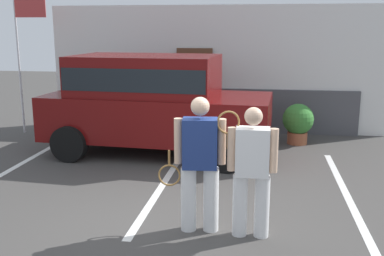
# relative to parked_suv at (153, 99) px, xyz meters

# --- Properties ---
(ground_plane) EXTENTS (40.00, 40.00, 0.00)m
(ground_plane) POSITION_rel_parked_suv_xyz_m (1.03, -3.33, -1.15)
(ground_plane) COLOR #423F3D
(parking_stripe_0) EXTENTS (0.12, 4.40, 0.01)m
(parking_stripe_0) POSITION_rel_parked_suv_xyz_m (-2.37, -1.83, -1.14)
(parking_stripe_0) COLOR silver
(parking_stripe_0) RESTS_ON ground_plane
(parking_stripe_1) EXTENTS (0.12, 4.40, 0.01)m
(parking_stripe_1) POSITION_rel_parked_suv_xyz_m (0.62, -1.83, -1.14)
(parking_stripe_1) COLOR silver
(parking_stripe_1) RESTS_ON ground_plane
(parking_stripe_2) EXTENTS (0.12, 4.40, 0.01)m
(parking_stripe_2) POSITION_rel_parked_suv_xyz_m (3.62, -1.83, -1.14)
(parking_stripe_2) COLOR silver
(parking_stripe_2) RESTS_ON ground_plane
(house_frontage) EXTENTS (8.46, 0.40, 3.15)m
(house_frontage) POSITION_rel_parked_suv_xyz_m (1.02, 2.46, 0.33)
(house_frontage) COLOR white
(house_frontage) RESTS_ON ground_plane
(parked_suv) EXTENTS (4.70, 2.38, 2.05)m
(parked_suv) POSITION_rel_parked_suv_xyz_m (0.00, 0.00, 0.00)
(parked_suv) COLOR #590C0C
(parked_suv) RESTS_ON ground_plane
(tennis_player_man) EXTENTS (0.91, 0.32, 1.77)m
(tennis_player_man) POSITION_rel_parked_suv_xyz_m (1.48, -3.55, -0.23)
(tennis_player_man) COLOR white
(tennis_player_man) RESTS_ON ground_plane
(tennis_player_woman) EXTENTS (0.76, 0.26, 1.67)m
(tennis_player_woman) POSITION_rel_parked_suv_xyz_m (2.14, -3.61, -0.27)
(tennis_player_woman) COLOR white
(tennis_player_woman) RESTS_ON ground_plane
(potted_plant_by_porch) EXTENTS (0.70, 0.70, 0.92)m
(potted_plant_by_porch) POSITION_rel_parked_suv_xyz_m (3.06, 1.27, -0.63)
(potted_plant_by_porch) COLOR #9E5638
(potted_plant_by_porch) RESTS_ON ground_plane
(flag_pole) EXTENTS (0.80, 0.08, 3.34)m
(flag_pole) POSITION_rel_parked_suv_xyz_m (-3.51, 1.35, 1.15)
(flag_pole) COLOR silver
(flag_pole) RESTS_ON ground_plane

